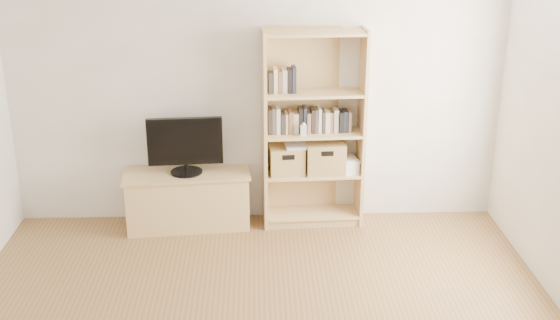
{
  "coord_description": "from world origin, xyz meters",
  "views": [
    {
      "loc": [
        -0.0,
        -3.68,
        2.9
      ],
      "look_at": [
        0.19,
        1.9,
        0.79
      ],
      "focal_mm": 45.0,
      "sensor_mm": 36.0,
      "label": 1
    }
  ],
  "objects_px": {
    "basket_right": "(325,157)",
    "laptop": "(304,144)",
    "television": "(185,146)",
    "bookshelf": "(313,130)",
    "basket_left": "(286,160)",
    "baby_monitor": "(304,131)",
    "tv_stand": "(188,201)"
  },
  "relations": [
    {
      "from": "tv_stand",
      "to": "basket_right",
      "type": "height_order",
      "value": "basket_right"
    },
    {
      "from": "television",
      "to": "baby_monitor",
      "type": "distance_m",
      "value": 1.08
    },
    {
      "from": "tv_stand",
      "to": "basket_left",
      "type": "bearing_deg",
      "value": -3.72
    },
    {
      "from": "bookshelf",
      "to": "baby_monitor",
      "type": "height_order",
      "value": "bookshelf"
    },
    {
      "from": "television",
      "to": "basket_left",
      "type": "height_order",
      "value": "television"
    },
    {
      "from": "laptop",
      "to": "television",
      "type": "bearing_deg",
      "value": 176.8
    },
    {
      "from": "television",
      "to": "basket_left",
      "type": "distance_m",
      "value": 0.93
    },
    {
      "from": "tv_stand",
      "to": "television",
      "type": "xyz_separation_m",
      "value": [
        0.0,
        0.0,
        0.54
      ]
    },
    {
      "from": "baby_monitor",
      "to": "laptop",
      "type": "relative_size",
      "value": 0.29
    },
    {
      "from": "bookshelf",
      "to": "basket_left",
      "type": "height_order",
      "value": "bookshelf"
    },
    {
      "from": "bookshelf",
      "to": "laptop",
      "type": "distance_m",
      "value": 0.16
    },
    {
      "from": "basket_right",
      "to": "laptop",
      "type": "xyz_separation_m",
      "value": [
        -0.19,
        -0.01,
        0.13
      ]
    },
    {
      "from": "basket_right",
      "to": "laptop",
      "type": "height_order",
      "value": "basket_right"
    },
    {
      "from": "baby_monitor",
      "to": "bookshelf",
      "type": "bearing_deg",
      "value": 50.88
    },
    {
      "from": "television",
      "to": "baby_monitor",
      "type": "height_order",
      "value": "television"
    },
    {
      "from": "television",
      "to": "laptop",
      "type": "height_order",
      "value": "television"
    },
    {
      "from": "tv_stand",
      "to": "television",
      "type": "relative_size",
      "value": 1.64
    },
    {
      "from": "tv_stand",
      "to": "baby_monitor",
      "type": "distance_m",
      "value": 1.27
    },
    {
      "from": "television",
      "to": "bookshelf",
      "type": "bearing_deg",
      "value": -1.93
    },
    {
      "from": "basket_right",
      "to": "laptop",
      "type": "bearing_deg",
      "value": -179.48
    },
    {
      "from": "basket_right",
      "to": "bookshelf",
      "type": "bearing_deg",
      "value": 177.57
    },
    {
      "from": "television",
      "to": "laptop",
      "type": "relative_size",
      "value": 1.92
    },
    {
      "from": "basket_left",
      "to": "laptop",
      "type": "distance_m",
      "value": 0.22
    },
    {
      "from": "bookshelf",
      "to": "laptop",
      "type": "xyz_separation_m",
      "value": [
        -0.08,
        -0.01,
        -0.13
      ]
    },
    {
      "from": "tv_stand",
      "to": "television",
      "type": "bearing_deg",
      "value": 0.0
    },
    {
      "from": "baby_monitor",
      "to": "basket_left",
      "type": "bearing_deg",
      "value": 151.72
    },
    {
      "from": "bookshelf",
      "to": "television",
      "type": "height_order",
      "value": "bookshelf"
    },
    {
      "from": "tv_stand",
      "to": "basket_left",
      "type": "height_order",
      "value": "basket_left"
    },
    {
      "from": "baby_monitor",
      "to": "laptop",
      "type": "distance_m",
      "value": 0.19
    },
    {
      "from": "bookshelf",
      "to": "basket_left",
      "type": "distance_m",
      "value": 0.37
    },
    {
      "from": "television",
      "to": "baby_monitor",
      "type": "xyz_separation_m",
      "value": [
        1.06,
        -0.06,
        0.15
      ]
    },
    {
      "from": "baby_monitor",
      "to": "basket_right",
      "type": "distance_m",
      "value": 0.38
    }
  ]
}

